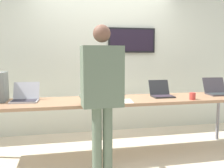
% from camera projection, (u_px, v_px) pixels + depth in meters
% --- Properties ---
extents(ground, '(8.00, 8.00, 0.04)m').
position_uv_depth(ground, '(117.00, 155.00, 3.48)').
color(ground, beige).
extents(back_wall, '(8.00, 0.11, 2.45)m').
position_uv_depth(back_wall, '(104.00, 64.00, 4.43)').
color(back_wall, silver).
rests_on(back_wall, ground).
extents(workbench, '(3.72, 0.70, 0.79)m').
position_uv_depth(workbench, '(118.00, 102.00, 3.39)').
color(workbench, '#9C7252').
rests_on(workbench, ground).
extents(laptop_station_0, '(0.36, 0.37, 0.24)m').
position_uv_depth(laptop_station_0, '(25.00, 97.00, 3.22)').
color(laptop_station_0, '#B0B0BB').
rests_on(laptop_station_0, workbench).
extents(laptop_station_1, '(0.32, 0.40, 0.25)m').
position_uv_depth(laptop_station_1, '(96.00, 95.00, 3.40)').
color(laptop_station_1, '#AAB2B2').
rests_on(laptop_station_1, workbench).
extents(laptop_station_2, '(0.31, 0.34, 0.23)m').
position_uv_depth(laptop_station_2, '(161.00, 93.00, 3.59)').
color(laptop_station_2, '#27282B').
rests_on(laptop_station_2, workbench).
extents(laptop_station_3, '(0.38, 0.39, 0.25)m').
position_uv_depth(laptop_station_3, '(217.00, 91.00, 3.79)').
color(laptop_station_3, '#3C383D').
rests_on(laptop_station_3, workbench).
extents(person, '(0.45, 0.60, 1.71)m').
position_uv_depth(person, '(102.00, 87.00, 2.68)').
color(person, '#596855').
rests_on(person, ground).
extents(coffee_mug, '(0.08, 0.08, 0.10)m').
position_uv_depth(coffee_mug, '(192.00, 96.00, 3.34)').
color(coffee_mug, '#C23A33').
rests_on(coffee_mug, workbench).
extents(paper_sheet, '(0.24, 0.32, 0.00)m').
position_uv_depth(paper_sheet, '(124.00, 101.00, 3.23)').
color(paper_sheet, white).
rests_on(paper_sheet, workbench).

